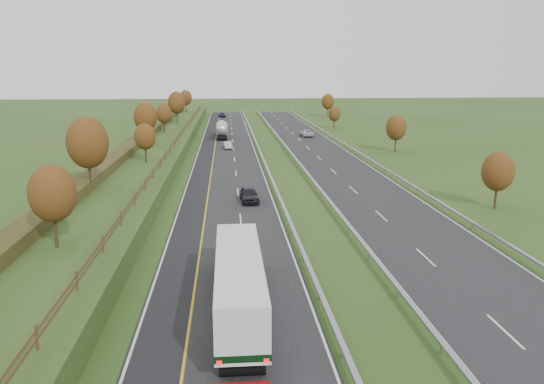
{
  "coord_description": "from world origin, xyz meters",
  "views": [
    {
      "loc": [
        0.08,
        -26.71,
        14.13
      ],
      "look_at": [
        4.51,
        25.18,
        2.2
      ],
      "focal_mm": 35.0,
      "sensor_mm": 36.0,
      "label": 1
    }
  ],
  "objects_px": {
    "car_silver_mid": "(228,145)",
    "road_tanker": "(222,129)",
    "car_oncoming": "(306,133)",
    "box_lorry": "(239,279)",
    "car_small_far": "(222,115)",
    "car_dark_near": "(249,195)"
  },
  "relations": [
    {
      "from": "car_silver_mid",
      "to": "road_tanker",
      "type": "bearing_deg",
      "value": 88.94
    },
    {
      "from": "road_tanker",
      "to": "car_oncoming",
      "type": "distance_m",
      "value": 18.52
    },
    {
      "from": "box_lorry",
      "to": "road_tanker",
      "type": "relative_size",
      "value": 1.45
    },
    {
      "from": "car_silver_mid",
      "to": "car_oncoming",
      "type": "bearing_deg",
      "value": 40.09
    },
    {
      "from": "box_lorry",
      "to": "car_oncoming",
      "type": "distance_m",
      "value": 88.1
    },
    {
      "from": "car_small_far",
      "to": "car_oncoming",
      "type": "bearing_deg",
      "value": -76.82
    },
    {
      "from": "road_tanker",
      "to": "car_dark_near",
      "type": "xyz_separation_m",
      "value": [
        3.42,
        -58.04,
        -1.03
      ]
    },
    {
      "from": "car_small_far",
      "to": "car_oncoming",
      "type": "height_order",
      "value": "car_oncoming"
    },
    {
      "from": "car_oncoming",
      "to": "car_small_far",
      "type": "bearing_deg",
      "value": -75.19
    },
    {
      "from": "road_tanker",
      "to": "car_oncoming",
      "type": "height_order",
      "value": "road_tanker"
    },
    {
      "from": "car_dark_near",
      "to": "car_small_far",
      "type": "xyz_separation_m",
      "value": [
        -3.72,
        110.15,
        -0.11
      ]
    },
    {
      "from": "car_small_far",
      "to": "road_tanker",
      "type": "bearing_deg",
      "value": -96.49
    },
    {
      "from": "box_lorry",
      "to": "car_dark_near",
      "type": "bearing_deg",
      "value": 86.28
    },
    {
      "from": "box_lorry",
      "to": "car_small_far",
      "type": "xyz_separation_m",
      "value": [
        -1.9,
        138.07,
        -1.6
      ]
    },
    {
      "from": "car_dark_near",
      "to": "car_silver_mid",
      "type": "distance_m",
      "value": 41.18
    },
    {
      "from": "car_dark_near",
      "to": "box_lorry",
      "type": "bearing_deg",
      "value": -97.41
    },
    {
      "from": "car_small_far",
      "to": "car_oncoming",
      "type": "xyz_separation_m",
      "value": [
        18.78,
        -51.61,
        0.05
      ]
    },
    {
      "from": "car_dark_near",
      "to": "car_silver_mid",
      "type": "relative_size",
      "value": 1.16
    },
    {
      "from": "car_oncoming",
      "to": "road_tanker",
      "type": "bearing_deg",
      "value": -3.64
    },
    {
      "from": "car_silver_mid",
      "to": "car_small_far",
      "type": "relative_size",
      "value": 0.85
    },
    {
      "from": "box_lorry",
      "to": "car_dark_near",
      "type": "distance_m",
      "value": 28.02
    },
    {
      "from": "car_dark_near",
      "to": "car_small_far",
      "type": "relative_size",
      "value": 0.99
    }
  ]
}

